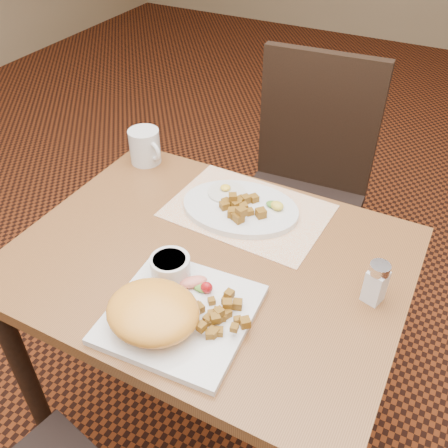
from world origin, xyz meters
TOP-DOWN VIEW (x-y plane):
  - ground at (0.00, 0.00)m, footprint 8.00×8.00m
  - table at (0.00, 0.00)m, footprint 0.90×0.70m
  - chair_far at (-0.00, 0.70)m, footprint 0.45×0.46m
  - placemat at (0.01, 0.20)m, footprint 0.41×0.30m
  - plate_square at (0.04, -0.19)m, footprint 0.30×0.30m
  - plate_oval at (-0.01, 0.19)m, footprint 0.33×0.27m
  - hollandaise_mound at (0.01, -0.24)m, footprint 0.19×0.17m
  - ramekin at (-0.03, -0.11)m, footprint 0.09×0.09m
  - garnish_sq at (0.04, -0.11)m, footprint 0.08×0.06m
  - fried_egg at (-0.07, 0.22)m, footprint 0.10×0.10m
  - garnish_ov at (0.07, 0.22)m, footprint 0.05×0.04m
  - salt_shaker at (0.37, 0.04)m, footprint 0.05×0.05m
  - coffee_mug at (-0.37, 0.28)m, footprint 0.12×0.09m
  - home_fries_sq at (0.12, -0.17)m, footprint 0.13×0.12m
  - home_fries_ov at (-0.00, 0.17)m, footprint 0.13×0.13m

SIDE VIEW (x-z plane):
  - ground at x=0.00m, z-range 0.00..0.00m
  - chair_far at x=0.00m, z-range 0.05..1.02m
  - table at x=0.00m, z-range 0.27..1.02m
  - placemat at x=0.01m, z-range 0.75..0.75m
  - plate_square at x=0.04m, z-range 0.75..0.77m
  - plate_oval at x=-0.01m, z-range 0.75..0.77m
  - fried_egg at x=-0.07m, z-range 0.76..0.78m
  - garnish_sq at x=0.04m, z-range 0.76..0.79m
  - garnish_ov at x=0.07m, z-range 0.77..0.79m
  - home_fries_sq at x=0.12m, z-range 0.76..0.79m
  - home_fries_ov at x=0.00m, z-range 0.76..0.80m
  - ramekin at x=-0.03m, z-range 0.77..0.82m
  - hollandaise_mound at x=0.01m, z-range 0.76..0.83m
  - coffee_mug at x=-0.37m, z-range 0.75..0.85m
  - salt_shaker at x=0.37m, z-range 0.75..0.85m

